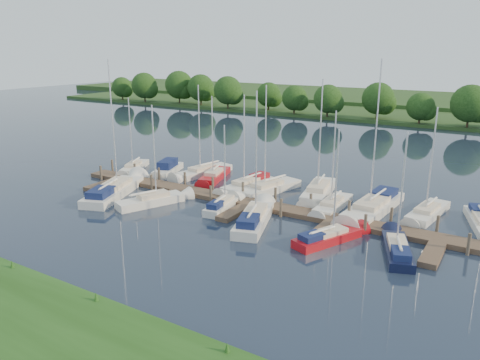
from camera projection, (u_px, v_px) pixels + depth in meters
The scene contains 23 objects.
ground at pixel (199, 234), 35.86m from camera, with size 260.00×260.00×0.00m, color #192533.
near_bank at pixel (3, 338), 22.69m from camera, with size 90.00×10.00×0.50m, color #1F4614.
dock at pixel (248, 205), 41.79m from camera, with size 40.00×6.00×0.40m.
mooring_pilings at pixel (254, 198), 42.60m from camera, with size 38.24×2.84×2.00m.
far_shore at pixel (414, 114), 97.21m from camera, with size 180.00×30.00×0.60m, color #254219.
distant_hill at pixel (435, 101), 117.58m from camera, with size 220.00×40.00×1.40m, color #315224.
treeline at pixel (412, 103), 84.32m from camera, with size 145.84×9.64×8.15m.
sailboat_n_0 at pixel (134, 168), 54.13m from camera, with size 3.85×6.70×8.74m.
motorboat at pixel (167, 170), 52.90m from camera, with size 3.34×6.27×1.93m.
sailboat_n_2 at pixel (202, 173), 52.34m from camera, with size 3.31×8.24×10.34m.
sailboat_n_3 at pixel (214, 177), 50.53m from camera, with size 3.39×7.32×9.36m.
sailboat_n_4 at pixel (247, 186), 47.05m from camera, with size 2.81×7.74×9.87m.
sailboat_n_5 at pixel (267, 190), 45.98m from camera, with size 3.87×8.59×10.90m.
sailboat_n_6 at pixel (318, 193), 44.93m from camera, with size 3.52×9.10×11.56m.
sailboat_n_7 at pixel (332, 206), 41.28m from camera, with size 1.78×7.10×9.06m.
sailboat_n_8 at pixel (372, 209), 40.50m from camera, with size 3.21×10.75×13.45m.
sailboat_n_9 at pixel (426, 214), 39.40m from camera, with size 2.66×7.65×9.62m.
sailboat_s_0 at pixel (115, 191), 45.48m from camera, with size 5.39×10.42×13.25m.
sailboat_s_1 at pixel (154, 201), 42.61m from camera, with size 4.02×7.16×9.43m.
sailboat_s_2 at pixel (223, 206), 41.33m from camera, with size 2.08×6.01×7.80m.
sailboat_s_3 at pixel (254, 220), 37.94m from camera, with size 4.19×8.62×11.11m.
sailboat_s_4 at pixel (329, 238), 34.43m from camera, with size 3.80×6.63×8.64m.
sailboat_s_5 at pixel (397, 249), 32.47m from camera, with size 3.53×6.86×8.81m.
Camera 1 is at (20.12, -26.76, 13.86)m, focal length 35.00 mm.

